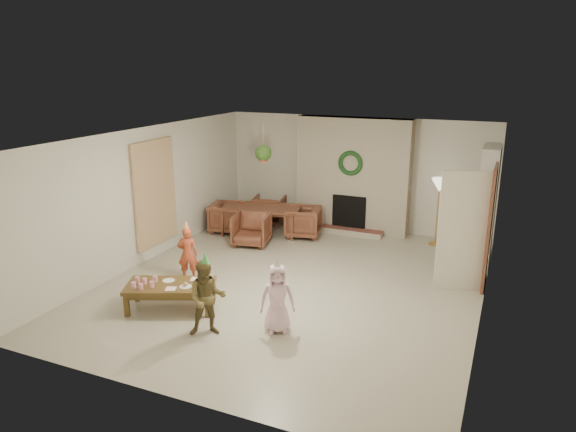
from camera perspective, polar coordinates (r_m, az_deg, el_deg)
The scene contains 56 objects.
floor at distance 9.04m, azimuth 0.74°, elevation -7.27°, with size 7.00×7.00×0.00m, color #B7B29E.
ceiling at distance 8.36m, azimuth 0.81°, elevation 8.64°, with size 7.00×7.00×0.00m, color white.
wall_back at distance 11.83m, azimuth 7.34°, elevation 4.62°, with size 7.00×7.00×0.00m, color silver.
wall_front at distance 5.74m, azimuth -12.97°, elevation -8.42°, with size 7.00×7.00×0.00m, color silver.
wall_left at distance 10.12m, azimuth -15.12°, elevation 2.20°, with size 7.00×7.00×0.00m, color silver.
wall_right at distance 8.01m, azimuth 21.01°, elevation -1.98°, with size 7.00×7.00×0.00m, color silver.
fireplace_mass at distance 11.65m, azimuth 7.06°, elevation 4.44°, with size 2.50×0.40×2.50m, color #4D2814.
fireplace_hearth at distance 11.62m, azimuth 6.37°, elevation -1.63°, with size 1.60×0.30×0.12m, color maroon.
fireplace_firebox at distance 11.67m, azimuth 6.67°, elevation 0.43°, with size 0.75×0.12×0.75m, color black.
fireplace_wreath at distance 11.37m, azimuth 6.78°, elevation 5.71°, with size 0.54×0.54×0.10m, color #19421E.
floor_lamp_base at distance 11.31m, azimuth 15.64°, elevation -2.90°, with size 0.26×0.26×0.03m, color gold.
floor_lamp_post at distance 11.13m, azimuth 15.89°, elevation 0.19°, with size 0.03×0.03×1.25m, color gold.
floor_lamp_shade at distance 10.98m, azimuth 16.13°, elevation 3.21°, with size 0.33×0.33×0.28m, color beige.
bookshelf_carcass at distance 10.27m, azimuth 20.75°, elevation 1.04°, with size 0.30×1.00×2.20m, color white.
bookshelf_shelf_a at distance 10.45m, azimuth 20.28°, elevation -2.39°, with size 0.30×0.92×0.03m, color white.
bookshelf_shelf_b at distance 10.33m, azimuth 20.50°, elevation -0.28°, with size 0.30×0.92×0.03m, color white.
bookshelf_shelf_c at distance 10.23m, azimuth 20.72°, elevation 1.86°, with size 0.30×0.92×0.03m, color white.
bookshelf_shelf_d at distance 10.15m, azimuth 20.94°, elevation 4.05°, with size 0.30×0.92×0.03m, color white.
books_row_lower at distance 10.26m, azimuth 20.19°, elevation -1.88°, with size 0.20×0.40×0.24m, color maroon.
books_row_mid at distance 10.34m, azimuth 20.48°, elevation 0.54°, with size 0.20×0.44×0.24m, color #244E85.
books_row_upper at distance 10.11m, azimuth 20.64°, elevation 2.46°, with size 0.20×0.36×0.22m, color #B18725.
door_frame at distance 9.22m, azimuth 21.03°, elevation -1.15°, with size 0.05×0.86×2.04m, color brown.
door_leaf at distance 8.88m, azimuth 18.45°, elevation -1.67°, with size 0.05×0.80×2.00m, color beige.
curtain_panel at distance 10.24m, azimuth -14.26°, elevation 2.44°, with size 0.06×1.20×2.00m, color beige.
dining_table at distance 11.49m, azimuth -2.97°, elevation -0.51°, with size 1.70×0.95×0.60m, color brown.
dining_chair_near at distance 10.79m, azimuth -3.98°, elevation -1.47°, with size 0.71×0.73×0.66m, color brown.
dining_chair_far at distance 12.18m, azimuth -2.09°, elevation 0.62°, with size 0.71×0.73×0.66m, color brown.
dining_chair_left at distance 11.69m, azimuth -6.52°, elevation -0.15°, with size 0.71×0.73×0.66m, color brown.
dining_chair_right at distance 11.29m, azimuth 1.62°, elevation -0.64°, with size 0.71×0.73×0.66m, color brown.
hanging_plant_cord at distance 10.29m, azimuth -2.70°, elevation 8.09°, with size 0.01×0.01×0.70m, color tan.
hanging_plant_pot at distance 10.35m, azimuth -2.68°, elevation 6.17°, with size 0.16×0.16×0.12m, color #994531.
hanging_plant_foliage at distance 10.33m, azimuth -2.69°, elevation 6.83°, with size 0.32×0.32×0.32m, color #254517.
coffee_table_top at distance 8.19m, azimuth -12.65°, elevation -7.40°, with size 1.32×0.66×0.06m, color brown.
coffee_table_apron at distance 8.22m, azimuth -12.62°, elevation -7.85°, with size 1.21×0.56×0.08m, color brown.
coffee_leg_fl at distance 8.20m, azimuth -17.10°, elevation -9.29°, with size 0.07×0.07×0.34m, color brown.
coffee_leg_fr at distance 7.92m, azimuth -8.73°, elevation -9.63°, with size 0.07×0.07×0.34m, color brown.
coffee_leg_bl at distance 8.66m, azimuth -16.06°, elevation -7.78°, with size 0.07×0.07×0.34m, color brown.
coffee_leg_br at distance 8.40m, azimuth -8.15°, elevation -8.05°, with size 0.07×0.07×0.34m, color brown.
cup_a at distance 8.16m, azimuth -16.41°, elevation -7.21°, with size 0.07×0.07×0.09m, color white.
cup_b at distance 8.34m, azimuth -16.02°, elevation -6.66°, with size 0.07×0.07×0.09m, color white.
cup_c at distance 8.08m, azimuth -15.68°, elevation -7.38°, with size 0.07×0.07×0.09m, color white.
cup_d at distance 8.26m, azimuth -15.30°, elevation -6.82°, with size 0.07×0.07×0.09m, color white.
cup_e at distance 8.11m, azimuth -14.56°, elevation -7.19°, with size 0.07×0.07×0.09m, color white.
cup_f at distance 8.29m, azimuth -14.21°, elevation -6.64°, with size 0.07×0.07×0.09m, color white.
plate_a at distance 8.30m, azimuth -12.82°, elevation -6.84°, with size 0.18×0.18×0.01m, color white.
plate_b at distance 8.04m, azimuth -11.06°, elevation -7.52°, with size 0.18×0.18×0.01m, color white.
plate_c at distance 8.18m, azimuth -9.38°, elevation -6.99°, with size 0.18×0.18×0.01m, color white.
food_scoop at distance 8.02m, azimuth -11.07°, elevation -7.26°, with size 0.07×0.07×0.07m, color tan.
napkin_left at distance 8.01m, azimuth -12.60°, elevation -7.71°, with size 0.15×0.15×0.01m, color #FEBCBB.
napkin_right at distance 8.27m, azimuth -9.98°, elevation -6.76°, with size 0.15×0.15×0.01m, color #FEBCBB.
child_red at distance 9.16m, azimuth -10.83°, elevation -4.04°, with size 0.35×0.23×0.95m, color #B44426.
party_hat_red at distance 9.00m, azimuth -11.01°, elevation -0.98°, with size 0.13×0.13×0.18m, color #F2C550.
child_plaid at distance 7.30m, azimuth -8.78°, elevation -8.81°, with size 0.52×0.41×1.07m, color brown.
party_hat_plaid at distance 7.08m, azimuth -8.98°, elevation -4.57°, with size 0.13×0.13×0.18m, color green.
child_pink at distance 7.32m, azimuth -1.16°, elevation -8.92°, with size 0.48×0.31×0.99m, color #FDCBDF.
party_hat_pink at distance 7.11m, azimuth -1.19°, elevation -5.02°, with size 0.13×0.13×0.18m, color silver.
Camera 1 is at (3.18, -7.65, 3.60)m, focal length 32.77 mm.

